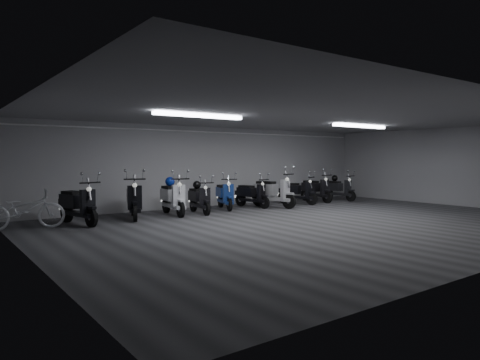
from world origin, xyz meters
TOP-DOWN VIEW (x-y plane):
  - floor at (0.00, 0.00)m, footprint 14.00×10.00m
  - ceiling at (0.00, 0.00)m, footprint 14.00×10.00m
  - back_wall at (0.00, 5.00)m, footprint 14.00×0.01m
  - left_wall at (-7.00, 0.00)m, footprint 0.01×10.00m
  - right_wall at (7.00, 0.00)m, footprint 0.01×10.00m
  - fluor_strip_left at (-3.00, 1.00)m, footprint 2.40×0.18m
  - fluor_strip_right at (3.00, 1.00)m, footprint 2.40×0.18m
  - conduit at (0.00, 4.92)m, footprint 13.60×0.05m
  - scooter_0 at (-5.22, 3.35)m, footprint 1.01×1.94m
  - scooter_1 at (-3.62, 3.58)m, footprint 1.25×2.02m
  - scooter_2 at (-2.39, 3.58)m, footprint 0.85×1.92m
  - scooter_3 at (-1.55, 3.43)m, footprint 0.79×1.69m
  - scooter_4 at (-0.30, 3.90)m, footprint 1.11×1.81m
  - scooter_5 at (0.76, 3.77)m, footprint 0.83×1.70m
  - scooter_6 at (1.35, 3.34)m, footprint 1.08×2.04m
  - scooter_7 at (2.74, 3.58)m, footprint 1.14×1.77m
  - scooter_8 at (3.91, 3.78)m, footprint 0.64×1.78m
  - scooter_9 at (5.09, 3.64)m, footprint 0.68×1.70m
  - bicycle at (-6.50, 3.34)m, footprint 1.90×0.89m
  - helmet_0 at (-1.52, 3.66)m, footprint 0.25×0.25m
  - helmet_1 at (5.08, 3.88)m, footprint 0.25×0.25m
  - helmet_2 at (-2.36, 3.83)m, footprint 0.28×0.28m

SIDE VIEW (x-z plane):
  - floor at x=0.00m, z-range -0.01..0.00m
  - bicycle at x=-6.50m, z-range 0.00..1.18m
  - scooter_3 at x=-1.55m, z-range 0.00..1.21m
  - scooter_5 at x=0.76m, z-range 0.00..1.22m
  - scooter_9 at x=5.09m, z-range 0.00..1.24m
  - scooter_7 at x=2.74m, z-range 0.00..1.25m
  - scooter_4 at x=-0.30m, z-range 0.00..1.28m
  - scooter_8 at x=3.91m, z-range 0.00..1.31m
  - scooter_0 at x=-5.22m, z-range 0.00..1.38m
  - scooter_2 at x=-2.39m, z-range 0.00..1.38m
  - scooter_1 at x=-3.62m, z-range 0.00..1.42m
  - scooter_6 at x=1.35m, z-range 0.00..1.45m
  - helmet_0 at x=-1.52m, z-range 0.75..1.00m
  - helmet_1 at x=5.08m, z-range 0.77..1.02m
  - helmet_2 at x=-2.36m, z-range 0.86..1.14m
  - back_wall at x=0.00m, z-range 0.00..2.80m
  - left_wall at x=-7.00m, z-range 0.00..2.80m
  - right_wall at x=7.00m, z-range 0.00..2.80m
  - conduit at x=0.00m, z-range 2.59..2.65m
  - fluor_strip_left at x=-3.00m, z-range 2.70..2.78m
  - fluor_strip_right at x=3.00m, z-range 2.70..2.78m
  - ceiling at x=0.00m, z-range 2.80..2.81m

